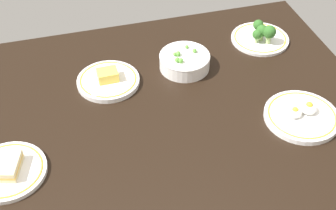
# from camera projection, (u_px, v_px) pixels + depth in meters

# --- Properties ---
(dining_table) EXTENTS (1.20, 0.95, 0.04)m
(dining_table) POSITION_uv_depth(u_px,v_px,m) (168.00, 115.00, 1.36)
(dining_table) COLOR black
(dining_table) RESTS_ON ground
(plate_eggs) EXTENTS (0.21, 0.21, 0.05)m
(plate_eggs) POSITION_uv_depth(u_px,v_px,m) (302.00, 115.00, 1.31)
(plate_eggs) COLOR white
(plate_eggs) RESTS_ON dining_table
(plate_broccoli) EXTENTS (0.20, 0.20, 0.08)m
(plate_broccoli) POSITION_uv_depth(u_px,v_px,m) (261.00, 36.00, 1.59)
(plate_broccoli) COLOR white
(plate_broccoli) RESTS_ON dining_table
(bowl_peas) EXTENTS (0.16, 0.16, 0.06)m
(bowl_peas) POSITION_uv_depth(u_px,v_px,m) (185.00, 61.00, 1.47)
(bowl_peas) COLOR white
(bowl_peas) RESTS_ON dining_table
(plate_sandwich) EXTENTS (0.19, 0.19, 0.04)m
(plate_sandwich) POSITION_uv_depth(u_px,v_px,m) (7.00, 170.00, 1.16)
(plate_sandwich) COLOR white
(plate_sandwich) RESTS_ON dining_table
(plate_cheese) EXTENTS (0.19, 0.19, 0.05)m
(plate_cheese) POSITION_uv_depth(u_px,v_px,m) (108.00, 80.00, 1.42)
(plate_cheese) COLOR white
(plate_cheese) RESTS_ON dining_table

